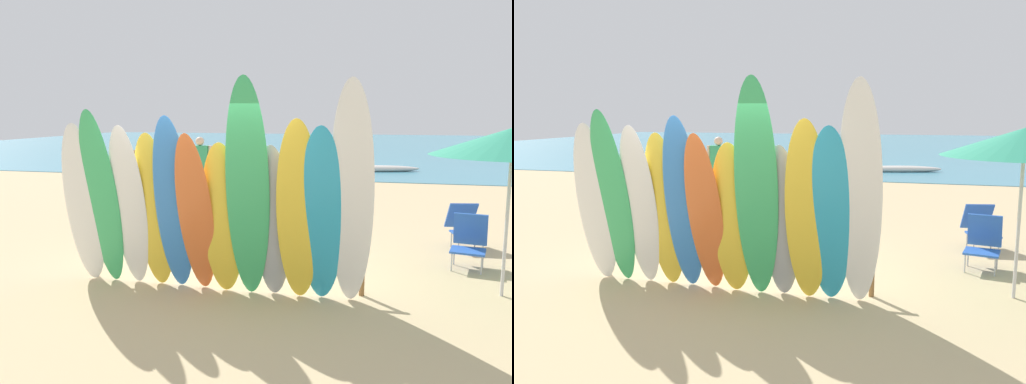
% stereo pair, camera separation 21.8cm
% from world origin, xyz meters
% --- Properties ---
extents(ground, '(60.00, 60.00, 0.00)m').
position_xyz_m(ground, '(0.00, 14.00, 0.00)').
color(ground, tan).
extents(ocean_water, '(60.00, 40.00, 0.02)m').
position_xyz_m(ocean_water, '(0.00, 31.60, 0.01)').
color(ocean_water, teal).
rests_on(ocean_water, ground).
extents(surfboard_rack, '(4.05, 0.07, 0.64)m').
position_xyz_m(surfboard_rack, '(0.00, 0.00, 0.53)').
color(surfboard_rack, brown).
rests_on(surfboard_rack, ground).
extents(surfboard_white_0, '(0.58, 0.60, 2.27)m').
position_xyz_m(surfboard_white_0, '(-1.81, -0.43, 1.13)').
color(surfboard_white_0, white).
rests_on(surfboard_white_0, ground).
extents(surfboard_green_1, '(0.53, 0.64, 2.45)m').
position_xyz_m(surfboard_green_1, '(-1.52, -0.46, 1.22)').
color(surfboard_green_1, '#38B266').
rests_on(surfboard_green_1, ground).
extents(surfboard_white_2, '(0.51, 0.56, 2.24)m').
position_xyz_m(surfboard_white_2, '(-1.14, -0.41, 1.12)').
color(surfboard_white_2, white).
rests_on(surfboard_white_2, ground).
extents(surfboard_yellow_3, '(0.55, 0.46, 2.14)m').
position_xyz_m(surfboard_yellow_3, '(-0.80, -0.36, 1.07)').
color(surfboard_yellow_3, yellow).
rests_on(surfboard_yellow_3, ground).
extents(surfboard_blue_4, '(0.54, 0.64, 2.37)m').
position_xyz_m(surfboard_blue_4, '(-0.48, -0.44, 1.18)').
color(surfboard_blue_4, '#337AD1').
rests_on(surfboard_blue_4, ground).
extents(surfboard_orange_5, '(0.52, 0.69, 2.16)m').
position_xyz_m(surfboard_orange_5, '(-0.17, -0.47, 1.08)').
color(surfboard_orange_5, orange).
rests_on(surfboard_orange_5, ground).
extents(surfboard_yellow_6, '(0.59, 0.50, 2.04)m').
position_xyz_m(surfboard_yellow_6, '(0.19, -0.42, 1.02)').
color(surfboard_yellow_6, yellow).
rests_on(surfboard_yellow_6, ground).
extents(surfboard_green_7, '(0.61, 0.71, 2.83)m').
position_xyz_m(surfboard_green_7, '(0.55, -0.53, 1.42)').
color(surfboard_green_7, '#38B266').
rests_on(surfboard_green_7, ground).
extents(surfboard_grey_8, '(0.50, 0.45, 2.01)m').
position_xyz_m(surfboard_grey_8, '(0.84, -0.38, 1.01)').
color(surfboard_grey_8, '#999EA3').
rests_on(surfboard_grey_8, ground).
extents(surfboard_yellow_9, '(0.57, 0.61, 2.34)m').
position_xyz_m(surfboard_yellow_9, '(1.19, -0.48, 1.17)').
color(surfboard_yellow_9, yellow).
rests_on(surfboard_yellow_9, ground).
extents(surfboard_teal_10, '(0.58, 0.64, 2.26)m').
position_xyz_m(surfboard_teal_10, '(1.47, -0.46, 1.13)').
color(surfboard_teal_10, '#289EC6').
rests_on(surfboard_teal_10, ground).
extents(surfboard_white_11, '(0.54, 0.71, 2.79)m').
position_xyz_m(surfboard_white_11, '(1.83, -0.52, 1.40)').
color(surfboard_white_11, white).
rests_on(surfboard_white_11, ground).
extents(beachgoer_by_water, '(0.40, 0.57, 1.52)m').
position_xyz_m(beachgoer_by_water, '(-1.92, 2.63, 0.88)').
color(beachgoer_by_water, brown).
rests_on(beachgoer_by_water, ground).
extents(beachgoer_photographing, '(0.39, 0.56, 1.48)m').
position_xyz_m(beachgoer_photographing, '(-1.33, 7.03, 0.86)').
color(beachgoer_photographing, beige).
rests_on(beachgoer_photographing, ground).
extents(beachgoer_strolling, '(0.64, 0.28, 1.71)m').
position_xyz_m(beachgoer_strolling, '(-3.49, 5.06, 0.99)').
color(beachgoer_strolling, '#9E704C').
rests_on(beachgoer_strolling, ground).
extents(beachgoer_midbeach, '(0.65, 0.29, 1.74)m').
position_xyz_m(beachgoer_midbeach, '(-2.70, 6.72, 1.00)').
color(beachgoer_midbeach, beige).
rests_on(beachgoer_midbeach, ground).
extents(beach_chair_red, '(0.63, 0.83, 0.79)m').
position_xyz_m(beach_chair_red, '(3.63, 2.98, 0.42)').
color(beach_chair_red, '#B7B7BC').
rests_on(beach_chair_red, ground).
extents(beach_chair_blue, '(0.62, 0.73, 0.84)m').
position_xyz_m(beach_chair_blue, '(3.53, 1.72, 0.43)').
color(beach_chair_blue, '#B7B7BC').
rests_on(beach_chair_blue, ground).
extents(distant_boat, '(3.50, 1.42, 0.28)m').
position_xyz_m(distant_boat, '(1.94, 14.93, 0.12)').
color(distant_boat, silver).
rests_on(distant_boat, ground).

